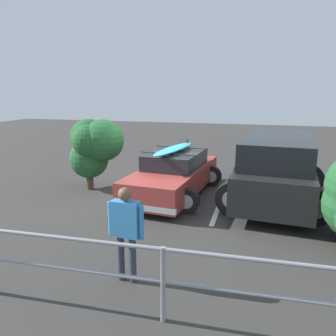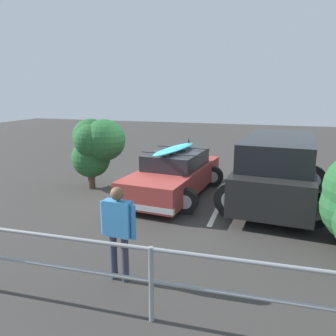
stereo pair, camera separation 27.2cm
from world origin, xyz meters
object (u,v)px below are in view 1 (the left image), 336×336
(sedan_car, at_px, (174,174))
(bush_near_left, at_px, (93,145))
(suv_car, at_px, (276,169))
(person_bystander, at_px, (126,226))

(sedan_car, xyz_separation_m, bush_near_left, (2.51, 0.12, 0.78))
(suv_car, bearing_deg, bush_near_left, 2.37)
(sedan_car, distance_m, person_bystander, 4.64)
(bush_near_left, bearing_deg, person_bystander, 123.24)
(suv_car, distance_m, person_bystander, 5.29)
(sedan_car, relative_size, suv_car, 0.91)
(sedan_car, height_order, bush_near_left, bush_near_left)
(suv_car, xyz_separation_m, bush_near_left, (5.36, 0.22, 0.44))
(suv_car, bearing_deg, sedan_car, 1.98)
(person_bystander, distance_m, bush_near_left, 5.38)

